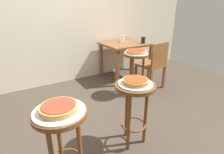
{
  "coord_description": "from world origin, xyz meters",
  "views": [
    {
      "loc": [
        -0.93,
        -1.73,
        1.42
      ],
      "look_at": [
        0.09,
        -0.05,
        0.63
      ],
      "focal_mm": 28.84,
      "sensor_mm": 36.0,
      "label": 1
    }
  ],
  "objects_px": {
    "pizza_foreground": "(59,108)",
    "cup_far_edge": "(123,39)",
    "stool_leftside": "(136,64)",
    "cup_near_edge": "(143,40)",
    "serving_plate_leftside": "(136,53)",
    "dining_table": "(126,49)",
    "condiment_shaker": "(121,41)",
    "pizza_leftside": "(136,51)",
    "stool_foreground": "(62,132)",
    "wooden_chair": "(154,64)",
    "pizza_middle": "(136,81)",
    "stool_middle": "(135,100)",
    "serving_plate_middle": "(135,84)",
    "serving_plate_foreground": "(59,111)"
  },
  "relations": [
    {
      "from": "pizza_foreground",
      "to": "cup_far_edge",
      "type": "height_order",
      "value": "cup_far_edge"
    },
    {
      "from": "stool_leftside",
      "to": "cup_near_edge",
      "type": "height_order",
      "value": "cup_near_edge"
    },
    {
      "from": "pizza_foreground",
      "to": "serving_plate_leftside",
      "type": "xyz_separation_m",
      "value": [
        1.53,
        1.04,
        -0.03
      ]
    },
    {
      "from": "dining_table",
      "to": "condiment_shaker",
      "type": "relative_size",
      "value": 10.82
    },
    {
      "from": "serving_plate_leftside",
      "to": "cup_near_edge",
      "type": "bearing_deg",
      "value": 41.76
    },
    {
      "from": "pizza_leftside",
      "to": "condiment_shaker",
      "type": "bearing_deg",
      "value": 74.09
    },
    {
      "from": "stool_foreground",
      "to": "condiment_shaker",
      "type": "relative_size",
      "value": 8.4
    },
    {
      "from": "stool_leftside",
      "to": "wooden_chair",
      "type": "bearing_deg",
      "value": -0.41
    },
    {
      "from": "stool_leftside",
      "to": "pizza_middle",
      "type": "bearing_deg",
      "value": -128.81
    },
    {
      "from": "stool_middle",
      "to": "stool_leftside",
      "type": "height_order",
      "value": "same"
    },
    {
      "from": "serving_plate_middle",
      "to": "cup_far_edge",
      "type": "distance_m",
      "value": 2.1
    },
    {
      "from": "serving_plate_middle",
      "to": "pizza_middle",
      "type": "bearing_deg",
      "value": 0.0
    },
    {
      "from": "cup_far_edge",
      "to": "wooden_chair",
      "type": "bearing_deg",
      "value": -85.04
    },
    {
      "from": "serving_plate_leftside",
      "to": "cup_near_edge",
      "type": "xyz_separation_m",
      "value": [
        0.58,
        0.51,
        0.07
      ]
    },
    {
      "from": "dining_table",
      "to": "serving_plate_middle",
      "type": "bearing_deg",
      "value": -122.74
    },
    {
      "from": "pizza_foreground",
      "to": "dining_table",
      "type": "distance_m",
      "value": 2.56
    },
    {
      "from": "wooden_chair",
      "to": "stool_middle",
      "type": "bearing_deg",
      "value": -140.91
    },
    {
      "from": "stool_foreground",
      "to": "stool_leftside",
      "type": "height_order",
      "value": "same"
    },
    {
      "from": "serving_plate_foreground",
      "to": "cup_near_edge",
      "type": "bearing_deg",
      "value": 36.45
    },
    {
      "from": "serving_plate_middle",
      "to": "cup_far_edge",
      "type": "relative_size",
      "value": 2.79
    },
    {
      "from": "serving_plate_middle",
      "to": "wooden_chair",
      "type": "relative_size",
      "value": 0.4
    },
    {
      "from": "serving_plate_foreground",
      "to": "pizza_middle",
      "type": "xyz_separation_m",
      "value": [
        0.77,
        0.1,
        0.03
      ]
    },
    {
      "from": "serving_plate_foreground",
      "to": "stool_middle",
      "type": "xyz_separation_m",
      "value": [
        0.77,
        0.1,
        -0.18
      ]
    },
    {
      "from": "pizza_leftside",
      "to": "dining_table",
      "type": "xyz_separation_m",
      "value": [
        0.31,
        0.73,
        -0.13
      ]
    },
    {
      "from": "stool_leftside",
      "to": "pizza_leftside",
      "type": "relative_size",
      "value": 2.24
    },
    {
      "from": "serving_plate_leftside",
      "to": "wooden_chair",
      "type": "bearing_deg",
      "value": -0.41
    },
    {
      "from": "serving_plate_middle",
      "to": "cup_near_edge",
      "type": "relative_size",
      "value": 2.76
    },
    {
      "from": "cup_near_edge",
      "to": "pizza_leftside",
      "type": "bearing_deg",
      "value": -138.24
    },
    {
      "from": "stool_leftside",
      "to": "cup_near_edge",
      "type": "xyz_separation_m",
      "value": [
        0.58,
        0.51,
        0.26
      ]
    },
    {
      "from": "stool_middle",
      "to": "wooden_chair",
      "type": "height_order",
      "value": "wooden_chair"
    },
    {
      "from": "pizza_middle",
      "to": "condiment_shaker",
      "type": "xyz_separation_m",
      "value": [
        0.98,
        1.7,
        0.03
      ]
    },
    {
      "from": "serving_plate_leftside",
      "to": "cup_far_edge",
      "type": "relative_size",
      "value": 3.14
    },
    {
      "from": "stool_leftside",
      "to": "cup_far_edge",
      "type": "relative_size",
      "value": 5.76
    },
    {
      "from": "stool_middle",
      "to": "cup_far_edge",
      "type": "height_order",
      "value": "cup_far_edge"
    },
    {
      "from": "pizza_foreground",
      "to": "wooden_chair",
      "type": "relative_size",
      "value": 0.33
    },
    {
      "from": "pizza_foreground",
      "to": "wooden_chair",
      "type": "bearing_deg",
      "value": 28.3
    },
    {
      "from": "serving_plate_leftside",
      "to": "serving_plate_foreground",
      "type": "bearing_deg",
      "value": -145.75
    },
    {
      "from": "stool_middle",
      "to": "dining_table",
      "type": "height_order",
      "value": "dining_table"
    },
    {
      "from": "serving_plate_leftside",
      "to": "cup_far_edge",
      "type": "xyz_separation_m",
      "value": [
        0.33,
        0.85,
        0.07
      ]
    },
    {
      "from": "stool_middle",
      "to": "pizza_middle",
      "type": "height_order",
      "value": "pizza_middle"
    },
    {
      "from": "serving_plate_middle",
      "to": "serving_plate_leftside",
      "type": "xyz_separation_m",
      "value": [
        0.76,
        0.94,
        0.0
      ]
    },
    {
      "from": "stool_foreground",
      "to": "serving_plate_middle",
      "type": "xyz_separation_m",
      "value": [
        0.77,
        0.1,
        0.18
      ]
    },
    {
      "from": "stool_foreground",
      "to": "serving_plate_foreground",
      "type": "bearing_deg",
      "value": 45.0
    },
    {
      "from": "pizza_middle",
      "to": "wooden_chair",
      "type": "xyz_separation_m",
      "value": [
        1.16,
        0.94,
        -0.27
      ]
    },
    {
      "from": "stool_middle",
      "to": "dining_table",
      "type": "xyz_separation_m",
      "value": [
        1.07,
        1.67,
        0.08
      ]
    },
    {
      "from": "stool_middle",
      "to": "pizza_middle",
      "type": "relative_size",
      "value": 2.79
    },
    {
      "from": "stool_middle",
      "to": "pizza_leftside",
      "type": "height_order",
      "value": "pizza_leftside"
    },
    {
      "from": "stool_foreground",
      "to": "dining_table",
      "type": "bearing_deg",
      "value": 43.78
    },
    {
      "from": "serving_plate_foreground",
      "to": "pizza_middle",
      "type": "bearing_deg",
      "value": 7.29
    },
    {
      "from": "stool_middle",
      "to": "cup_near_edge",
      "type": "relative_size",
      "value": 5.7
    }
  ]
}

